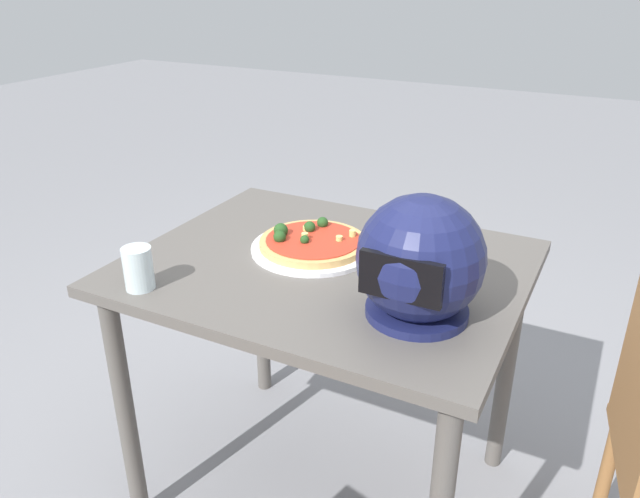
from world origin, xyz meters
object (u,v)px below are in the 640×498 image
object	(u,v)px
drinking_glass	(138,268)
motorcycle_helmet	(420,261)
pizza	(312,241)
dining_table	(327,298)

from	to	relation	value
drinking_glass	motorcycle_helmet	bearing A→B (deg)	-163.82
pizza	motorcycle_helmet	size ratio (longest dim) A/B	1.05
dining_table	motorcycle_helmet	distance (m)	0.41
motorcycle_helmet	drinking_glass	distance (m)	0.65
motorcycle_helmet	drinking_glass	bearing A→B (deg)	16.18
motorcycle_helmet	pizza	bearing A→B (deg)	-28.44
dining_table	pizza	distance (m)	0.16
pizza	motorcycle_helmet	bearing A→B (deg)	151.56
dining_table	drinking_glass	size ratio (longest dim) A/B	9.53
dining_table	drinking_glass	xyz separation A→B (m)	(0.33, 0.33, 0.16)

